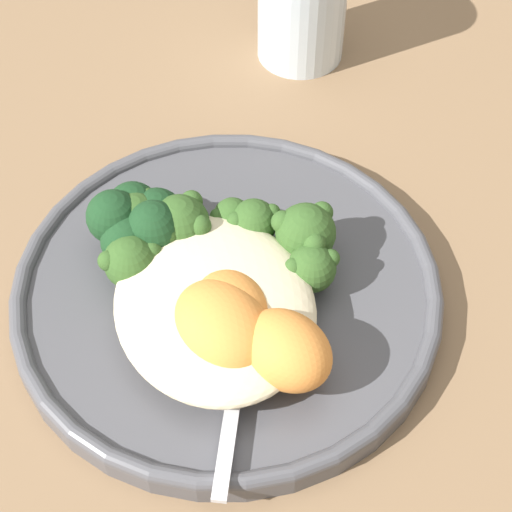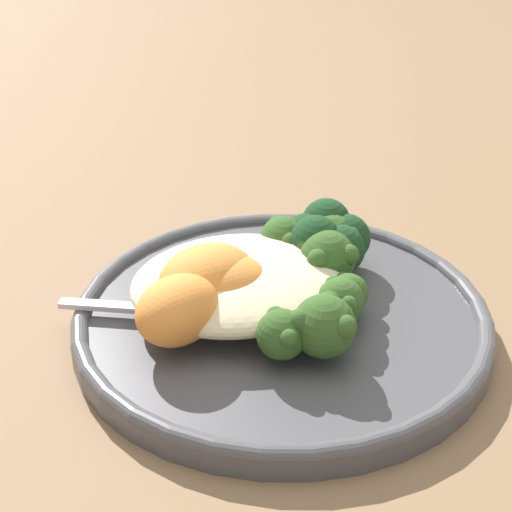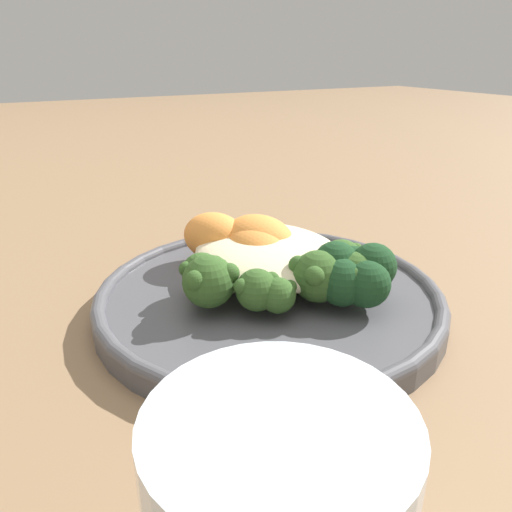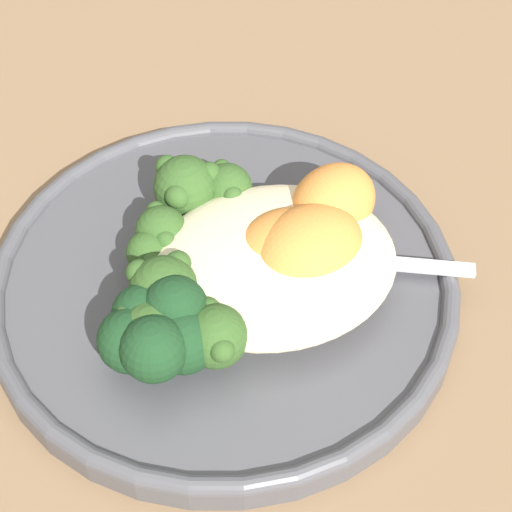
{
  "view_description": "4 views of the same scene",
  "coord_description": "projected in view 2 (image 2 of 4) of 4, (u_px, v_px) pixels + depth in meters",
  "views": [
    {
      "loc": [
        -0.33,
        0.08,
        0.48
      ],
      "look_at": [
        0.0,
        -0.02,
        0.04
      ],
      "focal_mm": 60.0,
      "sensor_mm": 36.0,
      "label": 1
    },
    {
      "loc": [
        -0.16,
        -0.47,
        0.35
      ],
      "look_at": [
        -0.02,
        0.01,
        0.06
      ],
      "focal_mm": 60.0,
      "sensor_mm": 36.0,
      "label": 2
    },
    {
      "loc": [
        0.33,
        -0.19,
        0.21
      ],
      "look_at": [
        0.0,
        -0.01,
        0.05
      ],
      "focal_mm": 35.0,
      "sensor_mm": 36.0,
      "label": 3
    },
    {
      "loc": [
        0.08,
        0.33,
        0.42
      ],
      "look_at": [
        -0.02,
        0.02,
        0.05
      ],
      "focal_mm": 60.0,
      "sensor_mm": 36.0,
      "label": 4
    }
  ],
  "objects": [
    {
      "name": "kale_tuft",
      "position": [
        327.0,
        238.0,
        0.63
      ],
      "size": [
        0.06,
        0.07,
        0.04
      ],
      "color": "#193D1E",
      "rests_on": "plate"
    },
    {
      "name": "broccoli_stalk_5",
      "position": [
        315.0,
        248.0,
        0.63
      ],
      "size": [
        0.11,
        0.07,
        0.04
      ],
      "rotation": [
        0.0,
        0.0,
        6.7
      ],
      "color": "#9EBC66",
      "rests_on": "plate"
    },
    {
      "name": "sweet_potato_chunk_1",
      "position": [
        223.0,
        285.0,
        0.58
      ],
      "size": [
        0.07,
        0.06,
        0.04
      ],
      "primitive_type": "ellipsoid",
      "rotation": [
        0.0,
        0.0,
        3.1
      ],
      "color": "orange",
      "rests_on": "plate"
    },
    {
      "name": "spoon",
      "position": [
        177.0,
        308.0,
        0.58
      ],
      "size": [
        0.11,
        0.06,
        0.01
      ],
      "rotation": [
        0.0,
        0.0,
        2.73
      ],
      "color": "silver",
      "rests_on": "plate"
    },
    {
      "name": "broccoli_stalk_3",
      "position": [
        319.0,
        293.0,
        0.59
      ],
      "size": [
        0.09,
        0.06,
        0.03
      ],
      "rotation": [
        0.0,
        0.0,
        5.83
      ],
      "color": "#9EBC66",
      "rests_on": "plate"
    },
    {
      "name": "sweet_potato_chunk_0",
      "position": [
        234.0,
        286.0,
        0.58
      ],
      "size": [
        0.07,
        0.06,
        0.03
      ],
      "primitive_type": "ellipsoid",
      "rotation": [
        0.0,
        0.0,
        0.56
      ],
      "color": "orange",
      "rests_on": "plate"
    },
    {
      "name": "sweet_potato_chunk_3",
      "position": [
        207.0,
        279.0,
        0.58
      ],
      "size": [
        0.09,
        0.08,
        0.04
      ],
      "primitive_type": "ellipsoid",
      "rotation": [
        0.0,
        0.0,
        0.38
      ],
      "color": "orange",
      "rests_on": "plate"
    },
    {
      "name": "quinoa_mound",
      "position": [
        238.0,
        282.0,
        0.59
      ],
      "size": [
        0.15,
        0.13,
        0.03
      ],
      "primitive_type": "ellipsoid",
      "color": "beige",
      "rests_on": "plate"
    },
    {
      "name": "broccoli_stalk_2",
      "position": [
        321.0,
        301.0,
        0.57
      ],
      "size": [
        0.09,
        0.08,
        0.03
      ],
      "rotation": [
        0.0,
        0.0,
        5.6
      ],
      "color": "#9EBC66",
      "rests_on": "plate"
    },
    {
      "name": "broccoli_stalk_4",
      "position": [
        317.0,
        262.0,
        0.61
      ],
      "size": [
        0.09,
        0.04,
        0.04
      ],
      "rotation": [
        0.0,
        0.0,
        6.37
      ],
      "color": "#9EBC66",
      "rests_on": "plate"
    },
    {
      "name": "sweet_potato_chunk_2",
      "position": [
        178.0,
        310.0,
        0.55
      ],
      "size": [
        0.08,
        0.07,
        0.04
      ],
      "primitive_type": "ellipsoid",
      "rotation": [
        0.0,
        0.0,
        0.58
      ],
      "color": "orange",
      "rests_on": "plate"
    },
    {
      "name": "broccoli_stalk_6",
      "position": [
        276.0,
        251.0,
        0.63
      ],
      "size": [
        0.09,
        0.09,
        0.04
      ],
      "rotation": [
        0.0,
        0.0,
        7.08
      ],
      "color": "#9EBC66",
      "rests_on": "plate"
    },
    {
      "name": "broccoli_stalk_0",
      "position": [
        275.0,
        328.0,
        0.55
      ],
      "size": [
        0.03,
        0.1,
        0.03
      ],
      "rotation": [
        0.0,
        0.0,
        4.78
      ],
      "color": "#9EBC66",
      "rests_on": "plate"
    },
    {
      "name": "ground_plane",
      "position": [
        282.0,
        333.0,
        0.6
      ],
      "size": [
        4.0,
        4.0,
        0.0
      ],
      "primitive_type": "plane",
      "color": "#846647"
    },
    {
      "name": "broccoli_stalk_1",
      "position": [
        309.0,
        320.0,
        0.55
      ],
      "size": [
        0.07,
        0.12,
        0.04
      ],
      "rotation": [
        0.0,
        0.0,
        5.11
      ],
      "color": "#9EBC66",
      "rests_on": "plate"
    },
    {
      "name": "plate",
      "position": [
        283.0,
        321.0,
        0.6
      ],
      "size": [
        0.29,
        0.29,
        0.02
      ],
      "color": "#4C4C51",
      "rests_on": "ground_plane"
    }
  ]
}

